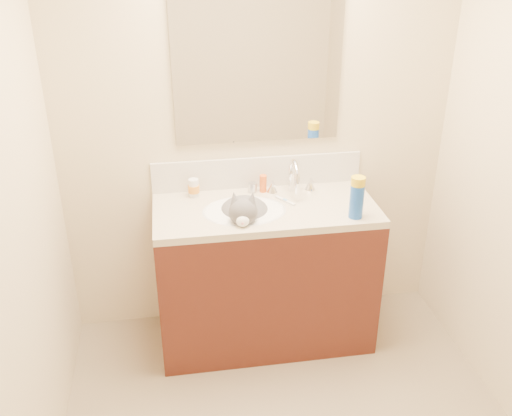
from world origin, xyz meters
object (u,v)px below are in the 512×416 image
object	(u,v)px
spray_can	(357,200)
vanity_cabinet	(265,277)
silver_jar	(252,188)
faucet	(293,180)
basin	(244,222)
pill_bottle	(194,188)
cat	(245,216)
amber_bottle	(263,184)

from	to	relation	value
spray_can	vanity_cabinet	bearing A→B (deg)	155.96
vanity_cabinet	silver_jar	world-z (taller)	silver_jar
faucet	basin	bearing A→B (deg)	-150.88
silver_jar	faucet	bearing A→B (deg)	-14.18
pill_bottle	spray_can	bearing A→B (deg)	-25.55
basin	cat	bearing A→B (deg)	-65.98
silver_jar	vanity_cabinet	bearing A→B (deg)	-77.93
basin	cat	world-z (taller)	cat
pill_bottle	cat	bearing A→B (deg)	-41.70
vanity_cabinet	spray_can	xyz separation A→B (m)	(0.44, -0.20, 0.55)
cat	silver_jar	world-z (taller)	cat
cat	silver_jar	xyz separation A→B (m)	(0.08, 0.23, 0.06)
basin	amber_bottle	xyz separation A→B (m)	(0.14, 0.22, 0.12)
faucet	cat	bearing A→B (deg)	-150.25
faucet	cat	world-z (taller)	faucet
cat	amber_bottle	bearing A→B (deg)	68.74
silver_jar	amber_bottle	distance (m)	0.06
vanity_cabinet	faucet	size ratio (longest dim) A/B	4.29
vanity_cabinet	basin	world-z (taller)	basin
vanity_cabinet	faucet	xyz separation A→B (m)	(0.18, 0.14, 0.54)
silver_jar	spray_can	bearing A→B (deg)	-39.04
cat	amber_bottle	world-z (taller)	cat
spray_can	cat	bearing A→B (deg)	163.79
cat	spray_can	xyz separation A→B (m)	(0.56, -0.16, 0.13)
faucet	amber_bottle	world-z (taller)	faucet
vanity_cabinet	basin	bearing A→B (deg)	-165.96
basin	faucet	size ratio (longest dim) A/B	1.61
amber_bottle	spray_can	distance (m)	0.57
faucet	pill_bottle	world-z (taller)	faucet
vanity_cabinet	spray_can	world-z (taller)	spray_can
basin	amber_bottle	world-z (taller)	amber_bottle
vanity_cabinet	basin	distance (m)	0.40
vanity_cabinet	pill_bottle	distance (m)	0.65
pill_bottle	amber_bottle	world-z (taller)	pill_bottle
amber_bottle	spray_can	size ratio (longest dim) A/B	0.51
silver_jar	cat	bearing A→B (deg)	-108.81
faucet	silver_jar	distance (m)	0.24
basin	cat	xyz separation A→B (m)	(0.00, -0.00, 0.04)
faucet	amber_bottle	size ratio (longest dim) A/B	2.81
vanity_cabinet	silver_jar	size ratio (longest dim) A/B	21.33
pill_bottle	spray_can	distance (m)	0.90
cat	pill_bottle	bearing A→B (deg)	148.69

